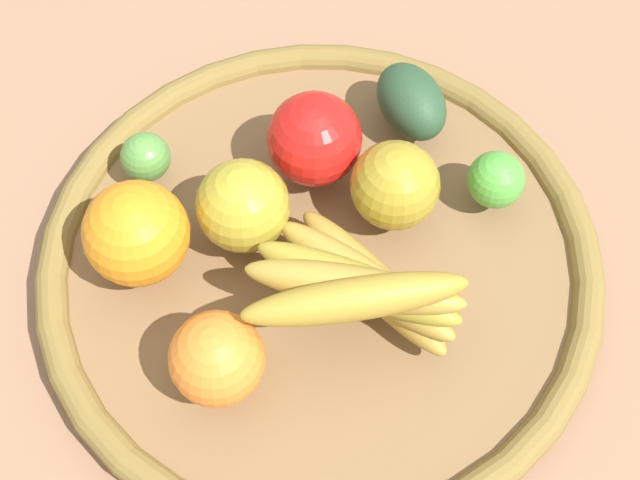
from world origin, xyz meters
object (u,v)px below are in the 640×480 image
at_px(lime_1, 146,157).
at_px(banana_bunch, 361,285).
at_px(avocado, 411,101).
at_px(apple_0, 243,206).
at_px(orange_1, 217,359).
at_px(lime_0, 496,180).
at_px(apple_1, 395,185).
at_px(apple_2, 314,139).
at_px(orange_0, 136,233).

bearing_deg(lime_1, banana_bunch, 3.10).
xyz_separation_m(lime_1, avocado, (0.13, 0.18, 0.01)).
bearing_deg(banana_bunch, avocado, 115.85).
xyz_separation_m(apple_0, orange_1, (0.07, -0.11, -0.00)).
xyz_separation_m(lime_0, lime_1, (-0.23, -0.17, -0.00)).
bearing_deg(banana_bunch, apple_1, 112.88).
xyz_separation_m(lime_0, avocado, (-0.10, 0.02, 0.00)).
height_order(apple_0, apple_1, apple_0).
xyz_separation_m(banana_bunch, apple_1, (-0.04, 0.09, -0.01)).
height_order(apple_2, lime_1, apple_2).
bearing_deg(avocado, apple_0, -100.65).
distance_m(apple_0, avocado, 0.18).
xyz_separation_m(apple_2, orange_0, (-0.04, -0.16, 0.00)).
relative_size(apple_2, apple_0, 1.05).
bearing_deg(lime_0, orange_1, -103.08).
height_order(banana_bunch, orange_1, banana_bunch).
distance_m(lime_0, avocado, 0.10).
height_order(apple_2, orange_0, orange_0).
xyz_separation_m(apple_2, apple_1, (0.08, 0.01, -0.00)).
bearing_deg(lime_0, apple_2, -151.19).
relative_size(lime_1, avocado, 0.54).
relative_size(avocado, orange_0, 0.94).
distance_m(apple_2, orange_1, 0.20).
relative_size(apple_0, apple_1, 1.03).
distance_m(orange_1, orange_0, 0.12).
distance_m(lime_0, apple_0, 0.21).
relative_size(lime_0, lime_1, 1.14).
height_order(banana_bunch, apple_1, banana_bunch).
relative_size(apple_2, orange_0, 0.95).
bearing_deg(apple_0, apple_1, 49.68).
height_order(lime_0, orange_0, orange_0).
bearing_deg(lime_0, apple_1, -130.50).
bearing_deg(lime_1, apple_1, 29.46).
relative_size(apple_0, avocado, 0.96).
xyz_separation_m(lime_1, apple_1, (0.18, 0.10, 0.02)).
xyz_separation_m(apple_2, lime_0, (0.13, 0.07, -0.02)).
bearing_deg(orange_1, banana_bunch, 67.81).
xyz_separation_m(lime_1, orange_1, (0.17, -0.10, 0.01)).
relative_size(lime_0, avocado, 0.61).
height_order(avocado, orange_0, orange_0).
relative_size(lime_1, banana_bunch, 0.25).
xyz_separation_m(lime_0, apple_0, (-0.13, -0.16, 0.01)).
bearing_deg(apple_1, apple_0, -130.32).
relative_size(lime_0, apple_0, 0.64).
distance_m(apple_2, lime_1, 0.14).
height_order(lime_0, apple_1, apple_1).
bearing_deg(avocado, lime_0, -10.22).
relative_size(orange_1, avocado, 0.90).
distance_m(apple_2, lime_0, 0.15).
relative_size(lime_0, orange_1, 0.68).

